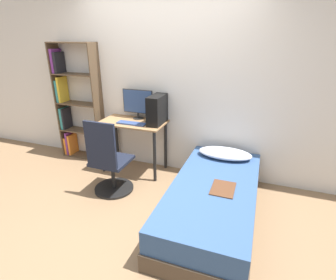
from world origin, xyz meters
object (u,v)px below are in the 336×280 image
object	(u,v)px
bookshelf	(73,105)
pc_tower	(157,110)
monitor	(138,103)
office_chair	(109,166)
keyboard	(131,123)
bed	(213,201)

from	to	relation	value
bookshelf	pc_tower	bearing A→B (deg)	-3.53
bookshelf	monitor	xyz separation A→B (m)	(1.15, 0.03, 0.13)
office_chair	keyboard	xyz separation A→B (m)	(0.04, 0.57, 0.40)
bookshelf	pc_tower	xyz separation A→B (m)	(1.51, -0.09, 0.09)
bed	office_chair	bearing A→B (deg)	178.13
monitor	pc_tower	world-z (taller)	monitor
bed	pc_tower	distance (m)	1.45
keyboard	bed	bearing A→B (deg)	-25.11
bookshelf	office_chair	size ratio (longest dim) A/B	1.82
bed	monitor	world-z (taller)	monitor
office_chair	bed	distance (m)	1.36
bookshelf	pc_tower	distance (m)	1.52
bookshelf	keyboard	xyz separation A→B (m)	(1.18, -0.24, -0.10)
monitor	pc_tower	distance (m)	0.38
pc_tower	keyboard	bearing A→B (deg)	-155.92
bookshelf	bed	world-z (taller)	bookshelf
bookshelf	monitor	size ratio (longest dim) A/B	3.92
keyboard	office_chair	bearing A→B (deg)	-94.43
monitor	keyboard	world-z (taller)	monitor
pc_tower	bed	bearing A→B (deg)	-37.96
office_chair	bed	size ratio (longest dim) A/B	0.52
keyboard	pc_tower	xyz separation A→B (m)	(0.33, 0.15, 0.19)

